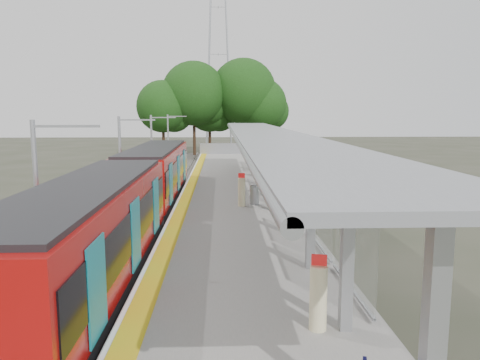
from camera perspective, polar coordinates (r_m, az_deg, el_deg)
The scene contains 14 objects.
trackbed at distance 28.19m, azimuth -10.17°, elevation -3.12°, with size 3.00×70.00×0.24m, color #59544C.
platform at distance 27.85m, azimuth -0.98°, elevation -2.33°, with size 6.00×50.00×1.00m, color gray.
tactile_strip at distance 27.82m, azimuth -6.24°, elevation -1.32°, with size 0.60×50.00×0.02m, color gold.
end_fence at distance 52.48m, azimuth -1.62°, elevation 3.86°, with size 6.00×0.10×1.20m, color #9EA0A5.
train at distance 21.10m, azimuth -12.85°, elevation -1.68°, with size 2.74×27.60×3.62m.
canopy at distance 23.71m, azimuth 3.12°, elevation 4.82°, with size 3.27×38.00×3.66m.
pylon at distance 81.48m, azimuth -2.67°, elevation 17.70°, with size 8.00×4.00×38.00m, color #9EA0A5, non-canonical shape.
tree_cluster at distance 60.44m, azimuth -2.71°, elevation 9.93°, with size 18.88×9.84×12.50m.
catenary_masts at distance 27.09m, azimuth -14.21°, elevation 2.27°, with size 2.08×48.16×5.40m.
bench_mid at distance 28.60m, azimuth 4.19°, elevation 0.09°, with size 1.10×1.63×1.07m.
bench_far at distance 33.21m, azimuth 2.95°, elevation 1.30°, with size 0.77×1.74×1.15m.
info_pillar_near at distance 10.37m, azimuth 9.52°, elevation -13.93°, with size 0.37×0.37×1.66m.
info_pillar_far at distance 23.13m, azimuth 0.20°, elevation -1.45°, with size 0.37×0.37×1.65m.
litter_bin at distance 23.62m, azimuth 1.76°, elevation -1.84°, with size 0.47×0.47×0.96m, color #9EA0A5.
Camera 1 is at (-0.63, -7.37, 5.62)m, focal length 35.00 mm.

